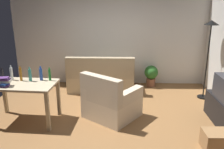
{
  "coord_description": "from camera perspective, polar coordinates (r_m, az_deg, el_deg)",
  "views": [
    {
      "loc": [
        0.26,
        -4.22,
        2.21
      ],
      "look_at": [
        0.1,
        0.5,
        0.75
      ],
      "focal_mm": 38.32,
      "sensor_mm": 36.0,
      "label": 1
    }
  ],
  "objects": [
    {
      "name": "ground_plane",
      "position": [
        4.78,
        -1.42,
        -10.52
      ],
      "size": [
        5.2,
        4.4,
        0.02
      ],
      "primitive_type": "cube",
      "color": "olive"
    },
    {
      "name": "wall_rear",
      "position": [
        6.49,
        -0.39,
        9.55
      ],
      "size": [
        5.2,
        0.1,
        2.7
      ],
      "primitive_type": "cube",
      "color": "silver",
      "rests_on": "ground_plane"
    },
    {
      "name": "couch",
      "position": [
        6.13,
        -2.62,
        -0.91
      ],
      "size": [
        1.66,
        0.84,
        0.92
      ],
      "rotation": [
        0.0,
        0.0,
        3.14
      ],
      "color": "tan",
      "rests_on": "ground_plane"
    },
    {
      "name": "torchiere_lamp",
      "position": [
        5.77,
        22.3,
        7.96
      ],
      "size": [
        0.32,
        0.32,
        1.81
      ],
      "color": "black",
      "rests_on": "ground_plane"
    },
    {
      "name": "desk",
      "position": [
        4.72,
        -20.48,
        -3.27
      ],
      "size": [
        1.24,
        0.77,
        0.76
      ],
      "rotation": [
        0.0,
        0.0,
        -0.06
      ],
      "color": "#C6B28E",
      "rests_on": "ground_plane"
    },
    {
      "name": "potted_plant",
      "position": [
        6.46,
        9.31,
        0.02
      ],
      "size": [
        0.36,
        0.36,
        0.57
      ],
      "color": "brown",
      "rests_on": "ground_plane"
    },
    {
      "name": "armchair",
      "position": [
        4.69,
        -0.42,
        -6.61
      ],
      "size": [
        1.22,
        1.21,
        0.92
      ],
      "rotation": [
        0.0,
        0.0,
        2.5
      ],
      "color": "beige",
      "rests_on": "ground_plane"
    },
    {
      "name": "storage_box",
      "position": [
        4.16,
        24.11,
        -14.2
      ],
      "size": [
        0.49,
        0.35,
        0.3
      ],
      "primitive_type": "cube",
      "rotation": [
        0.0,
        0.0,
        0.02
      ],
      "color": "olive",
      "rests_on": "ground_plane"
    },
    {
      "name": "bottle_dark",
      "position": [
        4.98,
        -24.7,
        -0.01
      ],
      "size": [
        0.05,
        0.05,
        0.26
      ],
      "color": "black",
      "rests_on": "desk"
    },
    {
      "name": "bottle_clear",
      "position": [
        4.93,
        -22.85,
        0.19
      ],
      "size": [
        0.05,
        0.05,
        0.28
      ],
      "color": "silver",
      "rests_on": "desk"
    },
    {
      "name": "bottle_amber",
      "position": [
        4.82,
        -20.94,
        0.08
      ],
      "size": [
        0.05,
        0.05,
        0.29
      ],
      "color": "#9E6019",
      "rests_on": "desk"
    },
    {
      "name": "bottle_tall",
      "position": [
        4.74,
        -18.99,
        -0.11
      ],
      "size": [
        0.06,
        0.06,
        0.27
      ],
      "color": "teal",
      "rests_on": "desk"
    },
    {
      "name": "bottle_blue",
      "position": [
        4.73,
        -16.59,
        0.12
      ],
      "size": [
        0.06,
        0.06,
        0.27
      ],
      "color": "#2347A3",
      "rests_on": "desk"
    },
    {
      "name": "bottle_green",
      "position": [
        4.67,
        -14.64,
        -0.05
      ],
      "size": [
        0.05,
        0.05,
        0.26
      ],
      "color": "#1E722D",
      "rests_on": "desk"
    },
    {
      "name": "book_stack",
      "position": [
        4.63,
        -24.49,
        -1.62
      ],
      "size": [
        0.26,
        0.2,
        0.17
      ],
      "color": "#593372",
      "rests_on": "desk"
    }
  ]
}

